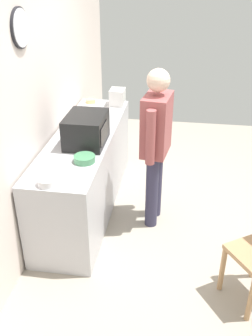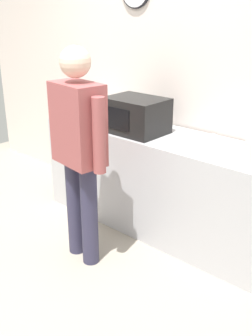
% 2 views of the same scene
% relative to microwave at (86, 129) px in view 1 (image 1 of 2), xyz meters
% --- Properties ---
extents(ground_plane, '(6.00, 6.00, 0.00)m').
position_rel_microwave_xyz_m(ground_plane, '(-0.04, -1.13, -1.04)').
color(ground_plane, '#9E9384').
extents(back_wall, '(5.40, 0.13, 2.60)m').
position_rel_microwave_xyz_m(back_wall, '(-0.04, 0.47, 0.26)').
color(back_wall, silver).
rests_on(back_wall, ground_plane).
extents(kitchen_counter, '(2.29, 0.62, 0.89)m').
position_rel_microwave_xyz_m(kitchen_counter, '(0.21, 0.09, -0.60)').
color(kitchen_counter, '#B7B7BC').
rests_on(kitchen_counter, ground_plane).
extents(microwave, '(0.50, 0.39, 0.30)m').
position_rel_microwave_xyz_m(microwave, '(0.00, 0.00, 0.00)').
color(microwave, black).
rests_on(microwave, kitchen_counter).
extents(sandwich_plate, '(0.27, 0.27, 0.07)m').
position_rel_microwave_xyz_m(sandwich_plate, '(1.17, 0.24, -0.13)').
color(sandwich_plate, white).
rests_on(sandwich_plate, kitchen_counter).
extents(salad_bowl, '(0.17, 0.17, 0.06)m').
position_rel_microwave_xyz_m(salad_bowl, '(-0.84, 0.12, -0.12)').
color(salad_bowl, white).
rests_on(salad_bowl, kitchen_counter).
extents(cereal_bowl, '(0.20, 0.20, 0.06)m').
position_rel_microwave_xyz_m(cereal_bowl, '(-0.39, -0.08, -0.12)').
color(cereal_bowl, '#4C8E60').
rests_on(cereal_bowl, kitchen_counter).
extents(toaster, '(0.22, 0.18, 0.20)m').
position_rel_microwave_xyz_m(toaster, '(1.20, -0.10, -0.05)').
color(toaster, silver).
rests_on(toaster, kitchen_counter).
extents(fork_utensil, '(0.16, 0.09, 0.01)m').
position_rel_microwave_xyz_m(fork_utensil, '(0.61, 0.36, -0.15)').
color(fork_utensil, silver).
rests_on(fork_utensil, kitchen_counter).
extents(spoon_utensil, '(0.17, 0.07, 0.01)m').
position_rel_microwave_xyz_m(spoon_utensil, '(0.39, -0.17, -0.15)').
color(spoon_utensil, silver).
rests_on(spoon_utensil, kitchen_counter).
extents(person_standing, '(0.59, 0.29, 1.67)m').
position_rel_microwave_xyz_m(person_standing, '(0.04, -0.69, -0.07)').
color(person_standing, '#302E47').
rests_on(person_standing, ground_plane).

